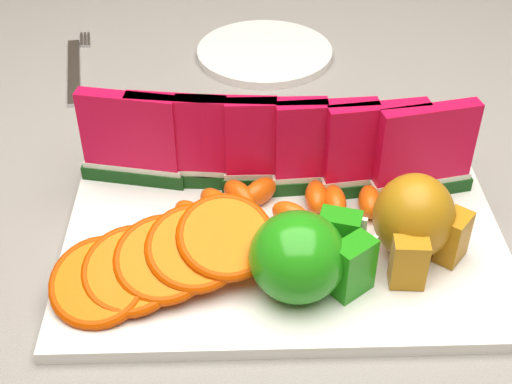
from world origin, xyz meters
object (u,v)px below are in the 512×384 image
at_px(side_plate, 265,52).
at_px(fork, 75,68).
at_px(platter, 283,227).
at_px(pear_cluster, 416,220).
at_px(apple_cluster, 306,256).

relative_size(side_plate, fork, 1.16).
height_order(platter, pear_cluster, pear_cluster).
distance_m(apple_cluster, pear_cluster, 0.10).
bearing_deg(apple_cluster, platter, 99.43).
xyz_separation_m(apple_cluster, pear_cluster, (0.10, 0.04, 0.01)).
distance_m(side_plate, fork, 0.25).
bearing_deg(apple_cluster, fork, 123.07).
xyz_separation_m(platter, fork, (-0.25, 0.32, -0.00)).
bearing_deg(platter, fork, 127.71).
distance_m(apple_cluster, fork, 0.48).
height_order(platter, fork, platter).
bearing_deg(platter, side_plate, 90.59).
bearing_deg(pear_cluster, side_plate, 105.94).
height_order(platter, apple_cluster, apple_cluster).
height_order(apple_cluster, side_plate, apple_cluster).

